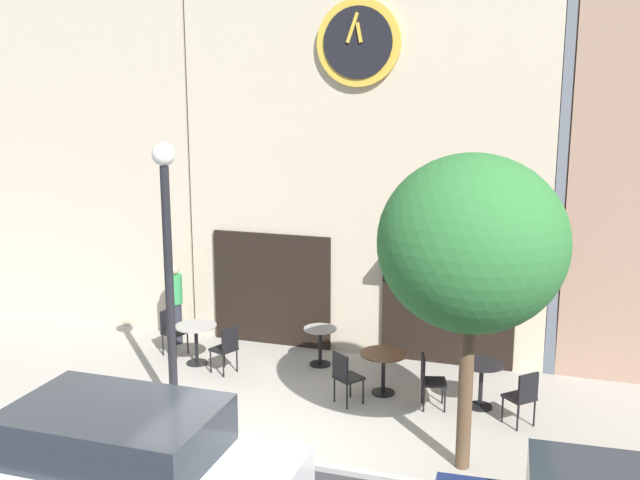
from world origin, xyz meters
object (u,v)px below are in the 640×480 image
Objects in this scene: cafe_chair_corner at (172,328)px; street_lamp at (169,280)px; cafe_table_leftmost at (384,363)px; cafe_chair_facing_wall at (429,377)px; cafe_chair_under_awning at (227,346)px; cafe_table_center_right at (320,341)px; cafe_chair_facing_street at (523,394)px; cafe_table_rightmost at (196,335)px; pedestrian_green at (175,303)px; parked_car_white at (117,469)px; cafe_chair_outer at (345,374)px; cafe_table_center_left at (481,376)px; street_tree at (472,245)px.

street_lamp is at bearing -59.86° from cafe_chair_corner.
cafe_table_leftmost is 0.89× the size of cafe_chair_facing_wall.
cafe_table_center_right is at bearing 32.13° from cafe_chair_under_awning.
cafe_table_center_right is 4.06m from cafe_chair_facing_street.
cafe_table_center_right is at bearing 16.68° from cafe_table_rightmost.
pedestrian_green is at bearing 145.44° from cafe_chair_under_awning.
parked_car_white is (-0.62, -5.74, 0.28)m from cafe_table_center_right.
cafe_table_rightmost is 1.07× the size of cafe_table_center_right.
street_lamp is 5.45× the size of cafe_table_leftmost.
street_lamp reaches higher than cafe_table_center_right.
cafe_chair_outer is 0.21× the size of parked_car_white.
cafe_chair_facing_street is (6.75, -1.12, 0.00)m from cafe_chair_corner.
cafe_chair_under_awning is (-2.44, 0.61, 0.00)m from cafe_chair_outer.
cafe_table_center_left reaches higher than cafe_table_center_right.
street_lamp is at bearing 176.05° from street_tree.
cafe_chair_corner is at bearing 155.30° from cafe_table_rightmost.
cafe_chair_under_awning is at bearing 175.35° from cafe_chair_facing_wall.
cafe_table_leftmost is 0.89× the size of cafe_chair_outer.
cafe_chair_outer is at bearing -17.09° from cafe_chair_corner.
cafe_table_rightmost is at bearing 176.90° from cafe_table_center_left.
cafe_table_leftmost is 0.89× the size of cafe_chair_facing_street.
cafe_table_rightmost is at bearing 172.83° from cafe_chair_facing_wall.
cafe_chair_facing_wall and cafe_chair_facing_street have the same top height.
cafe_table_rightmost is 6.09m from cafe_chair_facing_street.
pedestrian_green is at bearing 166.26° from cafe_chair_facing_street.
cafe_chair_facing_wall is 3.79m from cafe_chair_under_awning.
cafe_table_leftmost is 0.90m from cafe_chair_facing_wall.
cafe_table_center_left is 0.86× the size of cafe_chair_facing_street.
street_lamp reaches higher than cafe_table_leftmost.
cafe_chair_outer is (-0.50, -0.63, -0.02)m from cafe_table_leftmost.
pedestrian_green is (-1.71, 1.18, 0.33)m from cafe_chair_under_awning.
pedestrian_green is at bearing 175.78° from cafe_table_center_right.
cafe_chair_facing_street is at bearing -9.45° from cafe_chair_corner.
cafe_chair_corner is at bearing 156.23° from street_tree.
cafe_table_center_left is at bearing 15.21° from cafe_chair_outer.
cafe_chair_outer is 4.09m from cafe_chair_corner.
street_lamp is at bearing -61.37° from pedestrian_green.
cafe_table_rightmost is 0.87× the size of cafe_chair_facing_street.
cafe_table_rightmost is 5.36m from cafe_table_center_left.
cafe_table_leftmost is 1.65m from cafe_table_center_left.
cafe_table_center_right is at bearing 135.61° from street_tree.
cafe_chair_outer is at bearing -14.05° from cafe_chair_under_awning.
cafe_table_rightmost is 0.47× the size of pedestrian_green.
street_lamp is 1.01× the size of parked_car_white.
street_lamp is at bearing -149.94° from cafe_table_leftmost.
cafe_chair_corner is at bearing 172.65° from cafe_table_leftmost.
cafe_table_center_right is (2.25, 0.68, -0.09)m from cafe_table_rightmost.
cafe_table_center_right is 0.81× the size of cafe_chair_outer.
cafe_table_center_left is 4.59m from cafe_chair_under_awning.
street_lamp is at bearing -93.69° from cafe_chair_under_awning.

